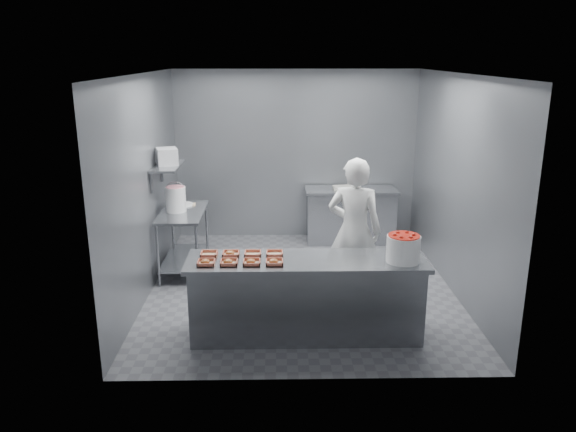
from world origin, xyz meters
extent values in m
plane|color=#4C4C51|center=(0.00, 0.00, 0.00)|extent=(4.50, 4.50, 0.00)
plane|color=white|center=(0.00, 0.00, 2.80)|extent=(4.50, 4.50, 0.00)
cube|color=slate|center=(0.00, 2.25, 1.40)|extent=(4.00, 0.04, 2.80)
cube|color=slate|center=(-2.00, 0.00, 1.40)|extent=(0.04, 4.50, 2.80)
cube|color=slate|center=(2.00, 0.00, 1.40)|extent=(0.04, 4.50, 2.80)
cube|color=slate|center=(0.00, -1.35, 0.88)|extent=(2.60, 0.70, 0.05)
cube|color=slate|center=(0.00, -1.35, 0.42)|extent=(2.50, 0.64, 0.85)
cube|color=slate|center=(-1.65, 0.60, 0.88)|extent=(0.60, 1.20, 0.04)
cube|color=slate|center=(-1.65, 0.60, 0.20)|extent=(0.56, 1.15, 0.03)
cylinder|color=slate|center=(-1.91, 0.04, 0.44)|extent=(0.04, 0.04, 0.88)
cylinder|color=slate|center=(-1.39, 0.04, 0.44)|extent=(0.04, 0.04, 0.88)
cylinder|color=slate|center=(-1.91, 1.16, 0.44)|extent=(0.04, 0.04, 0.88)
cylinder|color=slate|center=(-1.39, 1.16, 0.44)|extent=(0.04, 0.04, 0.88)
cube|color=slate|center=(0.90, 1.90, 0.88)|extent=(1.50, 0.60, 0.05)
cube|color=slate|center=(0.90, 1.90, 0.42)|extent=(1.44, 0.55, 0.85)
cube|color=slate|center=(-1.82, 0.60, 1.55)|extent=(0.35, 0.90, 0.03)
cube|color=tan|center=(-1.06, -1.48, 0.92)|extent=(0.18, 0.18, 0.04)
cube|color=white|center=(-1.02, -1.47, 0.91)|extent=(0.10, 0.06, 0.00)
ellipsoid|color=#C37130|center=(-1.07, -1.48, 0.93)|extent=(0.10, 0.10, 0.05)
cube|color=tan|center=(-0.82, -1.48, 0.92)|extent=(0.18, 0.18, 0.04)
cube|color=white|center=(-0.78, -1.47, 0.91)|extent=(0.10, 0.06, 0.00)
ellipsoid|color=#C37130|center=(-0.83, -1.48, 0.93)|extent=(0.10, 0.10, 0.05)
cube|color=tan|center=(-0.58, -1.48, 0.92)|extent=(0.18, 0.18, 0.04)
cube|color=white|center=(-0.54, -1.47, 0.91)|extent=(0.10, 0.06, 0.00)
ellipsoid|color=#C37130|center=(-0.59, -1.48, 0.93)|extent=(0.10, 0.10, 0.05)
cube|color=tan|center=(-0.34, -1.48, 0.92)|extent=(0.18, 0.18, 0.04)
cube|color=white|center=(-0.30, -1.47, 0.91)|extent=(0.10, 0.06, 0.00)
ellipsoid|color=#C37130|center=(-0.35, -1.48, 0.93)|extent=(0.10, 0.10, 0.05)
cube|color=tan|center=(-1.06, -1.22, 0.92)|extent=(0.18, 0.18, 0.04)
cube|color=white|center=(-1.02, -1.20, 0.91)|extent=(0.10, 0.06, 0.00)
cube|color=tan|center=(-0.82, -1.22, 0.92)|extent=(0.18, 0.18, 0.04)
cube|color=white|center=(-0.78, -1.20, 0.91)|extent=(0.10, 0.06, 0.00)
ellipsoid|color=#C37130|center=(-0.83, -1.22, 0.93)|extent=(0.10, 0.10, 0.05)
cube|color=tan|center=(-0.58, -1.22, 0.92)|extent=(0.18, 0.18, 0.04)
cube|color=white|center=(-0.54, -1.20, 0.91)|extent=(0.10, 0.06, 0.00)
cube|color=tan|center=(-0.34, -1.22, 0.92)|extent=(0.18, 0.18, 0.04)
cube|color=white|center=(-0.30, -1.20, 0.91)|extent=(0.10, 0.06, 0.00)
imported|color=white|center=(0.64, -0.41, 0.92)|extent=(0.77, 0.62, 1.84)
cylinder|color=white|center=(1.02, -1.44, 1.04)|extent=(0.36, 0.36, 0.29)
cylinder|color=red|center=(1.02, -1.44, 1.18)|extent=(0.34, 0.34, 0.04)
cylinder|color=white|center=(-1.73, 0.59, 1.08)|extent=(0.28, 0.28, 0.35)
cylinder|color=pink|center=(-1.73, 0.59, 1.25)|extent=(0.26, 0.26, 0.02)
torus|color=slate|center=(-1.73, 0.59, 1.18)|extent=(0.29, 0.01, 0.29)
cylinder|color=white|center=(-1.69, 0.92, 0.91)|extent=(0.35, 0.35, 0.02)
cube|color=#CCB28C|center=(-1.58, 0.94, 0.91)|extent=(0.14, 0.13, 0.02)
cube|color=gray|center=(-1.82, 0.60, 1.68)|extent=(0.35, 0.37, 0.23)
cube|color=silver|center=(0.76, 1.90, 0.92)|extent=(0.31, 0.24, 0.05)
camera|label=1|loc=(-0.31, -7.02, 3.03)|focal=35.00mm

